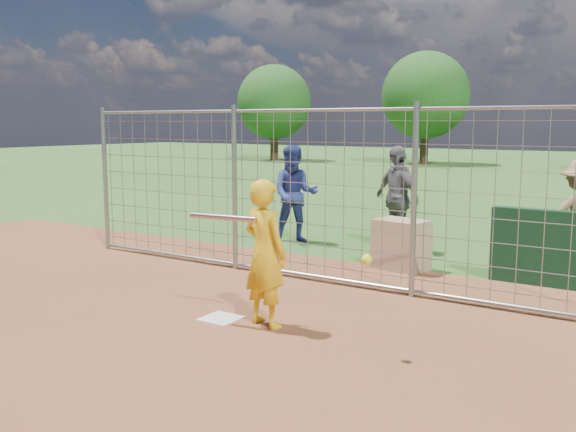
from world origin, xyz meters
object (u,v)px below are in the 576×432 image
Objects in this scene: bystander_b at (397,198)px; equipment_bin at (401,245)px; batter at (265,253)px; bystander_a at (295,194)px.

bystander_b reaches higher than equipment_bin.
batter is 5.24m from bystander_a.
bystander_b reaches higher than bystander_a.
bystander_b is (1.94, 0.43, 0.01)m from bystander_a.
batter is 3.57m from equipment_bin.
bystander_b is (-0.60, 5.01, 0.11)m from batter.
batter is at bearing -90.68° from bystander_a.
bystander_b is at bearing -71.54° from batter.
bystander_a is 1.99m from bystander_b.
bystander_a is at bearing -49.33° from batter.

